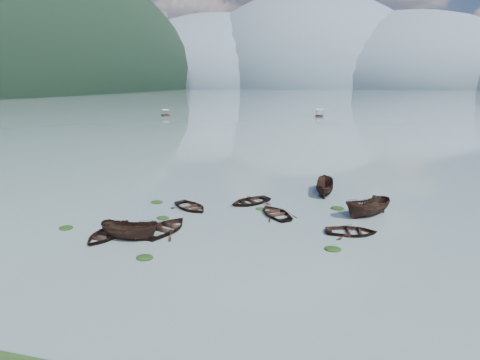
% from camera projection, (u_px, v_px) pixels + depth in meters
% --- Properties ---
extents(ground_plane, '(2400.00, 2400.00, 0.00)m').
position_uv_depth(ground_plane, '(197.00, 253.00, 24.87)').
color(ground_plane, slate).
extents(haze_mtn_a, '(520.00, 520.00, 280.00)m').
position_uv_depth(haze_mtn_a, '(223.00, 87.00, 930.70)').
color(haze_mtn_a, '#475666').
rests_on(haze_mtn_a, ground).
extents(haze_mtn_b, '(520.00, 520.00, 340.00)m').
position_uv_depth(haze_mtn_b, '(304.00, 88.00, 884.87)').
color(haze_mtn_b, '#475666').
rests_on(haze_mtn_b, ground).
extents(haze_mtn_c, '(520.00, 520.00, 260.00)m').
position_uv_depth(haze_mtn_c, '(394.00, 88.00, 839.04)').
color(haze_mtn_c, '#475666').
rests_on(haze_mtn_c, ground).
extents(rowboat_0, '(3.18, 4.20, 0.82)m').
position_uv_depth(rowboat_0, '(106.00, 237.00, 27.44)').
color(rowboat_0, black).
rests_on(rowboat_0, ground).
extents(rowboat_1, '(4.21, 5.12, 0.92)m').
position_uv_depth(rowboat_1, '(166.00, 231.00, 28.58)').
color(rowboat_1, black).
rests_on(rowboat_1, ground).
extents(rowboat_2, '(4.44, 1.88, 1.68)m').
position_uv_depth(rowboat_2, '(131.00, 240.00, 27.03)').
color(rowboat_2, black).
rests_on(rowboat_2, ground).
extents(rowboat_3, '(4.60, 4.82, 0.81)m').
position_uv_depth(rowboat_3, '(276.00, 215.00, 31.99)').
color(rowboat_3, black).
rests_on(rowboat_3, ground).
extents(rowboat_4, '(4.19, 3.26, 0.79)m').
position_uv_depth(rowboat_4, '(351.00, 234.00, 28.01)').
color(rowboat_4, black).
rests_on(rowboat_4, ground).
extents(rowboat_5, '(4.75, 4.47, 1.83)m').
position_uv_depth(rowboat_5, '(367.00, 217.00, 31.65)').
color(rowboat_5, black).
rests_on(rowboat_5, ground).
extents(rowboat_6, '(4.84, 4.56, 0.82)m').
position_uv_depth(rowboat_6, '(191.00, 209.00, 33.61)').
color(rowboat_6, black).
rests_on(rowboat_6, ground).
extents(rowboat_7, '(4.93, 5.00, 0.85)m').
position_uv_depth(rowboat_7, '(250.00, 203.00, 35.12)').
color(rowboat_7, black).
rests_on(rowboat_7, ground).
extents(rowboat_8, '(1.71, 4.55, 1.76)m').
position_uv_depth(rowboat_8, '(324.00, 194.00, 38.00)').
color(rowboat_8, black).
rests_on(rowboat_8, ground).
extents(weed_clump_0, '(1.13, 0.92, 0.25)m').
position_uv_depth(weed_clump_0, '(66.00, 229.00, 29.06)').
color(weed_clump_0, black).
rests_on(weed_clump_0, ground).
extents(weed_clump_1, '(1.07, 0.86, 0.24)m').
position_uv_depth(weed_clump_1, '(163.00, 219.00, 31.20)').
color(weed_clump_1, black).
rests_on(weed_clump_1, ground).
extents(weed_clump_2, '(1.13, 0.90, 0.24)m').
position_uv_depth(weed_clump_2, '(145.00, 258.00, 24.13)').
color(weed_clump_2, black).
rests_on(weed_clump_2, ground).
extents(weed_clump_3, '(0.94, 0.79, 0.21)m').
position_uv_depth(weed_clump_3, '(279.00, 211.00, 33.09)').
color(weed_clump_3, black).
rests_on(weed_clump_3, ground).
extents(weed_clump_4, '(1.16, 0.92, 0.24)m').
position_uv_depth(weed_clump_4, '(333.00, 250.00, 25.37)').
color(weed_clump_4, black).
rests_on(weed_clump_4, ground).
extents(weed_clump_5, '(1.19, 0.96, 0.25)m').
position_uv_depth(weed_clump_5, '(157.00, 203.00, 35.32)').
color(weed_clump_5, black).
rests_on(weed_clump_5, ground).
extents(weed_clump_6, '(0.96, 0.80, 0.20)m').
position_uv_depth(weed_clump_6, '(261.00, 209.00, 33.49)').
color(weed_clump_6, black).
rests_on(weed_clump_6, ground).
extents(weed_clump_7, '(1.22, 0.97, 0.27)m').
position_uv_depth(weed_clump_7, '(337.00, 209.00, 33.59)').
color(weed_clump_7, black).
rests_on(weed_clump_7, ground).
extents(pontoon_left, '(4.67, 5.51, 1.99)m').
position_uv_depth(pontoon_left, '(166.00, 116.00, 129.10)').
color(pontoon_left, black).
rests_on(pontoon_left, ground).
extents(pontoon_centre, '(2.59, 6.11, 2.33)m').
position_uv_depth(pontoon_centre, '(319.00, 117.00, 125.79)').
color(pontoon_centre, black).
rests_on(pontoon_centre, ground).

